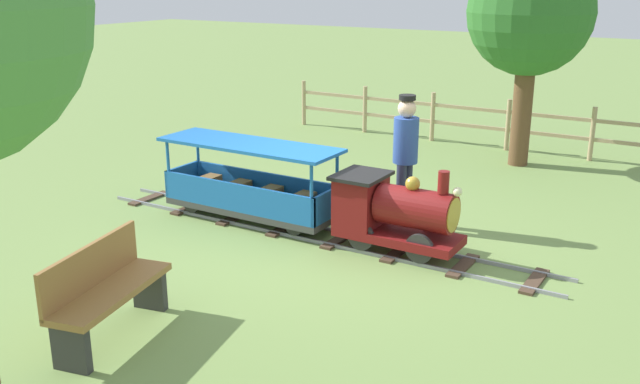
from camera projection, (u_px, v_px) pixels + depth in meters
The scene contains 8 objects.
ground_plane at pixel (320, 236), 8.38m from camera, with size 60.00×60.00×0.00m, color #75934C.
track at pixel (312, 233), 8.43m from camera, with size 0.68×6.05×0.04m.
locomotive at pixel (392, 211), 7.77m from camera, with size 0.64×1.45×0.98m.
passenger_car at pixel (250, 189), 8.75m from camera, with size 0.74×2.35×0.97m.
conductor_person at pixel (405, 150), 8.47m from camera, with size 0.30×0.30×1.62m.
park_bench at pixel (106, 291), 5.96m from camera, with size 1.36×0.67×0.82m.
oak_tree_near at pixel (530, 14), 10.82m from camera, with size 1.94×1.94×3.39m.
fence_section at pixel (469, 119), 12.66m from camera, with size 0.08×7.13×0.90m.
Camera 1 is at (6.70, 4.07, 2.99)m, focal length 39.63 mm.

